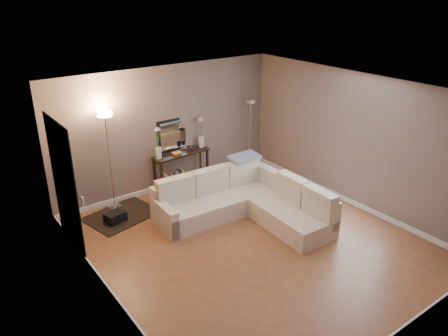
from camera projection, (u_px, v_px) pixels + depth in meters
floor at (252, 242)px, 7.44m from camera, size 5.00×5.50×0.01m
ceiling at (256, 91)px, 6.41m from camera, size 5.00×5.50×0.01m
wall_back at (168, 129)px, 8.97m from camera, size 5.00×0.02×2.60m
wall_front at (412, 252)px, 4.88m from camera, size 5.00×0.02×2.60m
wall_left at (103, 219)px, 5.56m from camera, size 0.02×5.50×2.60m
wall_right at (355, 141)px, 8.29m from camera, size 0.02×5.50×2.60m
baseboard_back at (171, 184)px, 9.45m from camera, size 5.00×0.03×0.10m
baseboard_front at (393, 336)px, 5.39m from camera, size 5.00×0.03×0.10m
baseboard_left at (114, 297)px, 6.07m from camera, size 0.03×5.50×0.10m
baseboard_right at (347, 200)px, 8.77m from camera, size 0.03×5.50×0.10m
doorway at (65, 186)px, 6.92m from camera, size 0.02×1.20×2.20m
switch_plate at (83, 201)px, 6.25m from camera, size 0.02×0.08×0.12m
sectional_sofa at (244, 201)px, 8.13m from camera, size 2.48×2.46×0.86m
throw_blanket at (245, 157)px, 8.57m from camera, size 0.62×0.36×0.08m
console_table at (179, 168)px, 9.25m from camera, size 1.28×0.40×0.78m
leaning_mirror at (176, 134)px, 9.14m from camera, size 0.90×0.09×0.70m
table_decor at (182, 151)px, 9.12m from camera, size 0.54×0.13×0.13m
flower_vase_left at (158, 145)px, 8.74m from camera, size 0.15×0.12×0.67m
flower_vase_right at (201, 134)px, 9.36m from camera, size 0.15×0.12×0.67m
floor_lamp_lit at (108, 142)px, 8.04m from camera, size 0.33×0.33×1.95m
floor_lamp_unlit at (250, 121)px, 9.86m from camera, size 0.25×0.25×1.69m
charcoal_rug at (122, 215)px, 8.28m from camera, size 1.45×1.21×0.02m
black_bag at (115, 218)px, 8.03m from camera, size 0.41×0.33×0.23m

